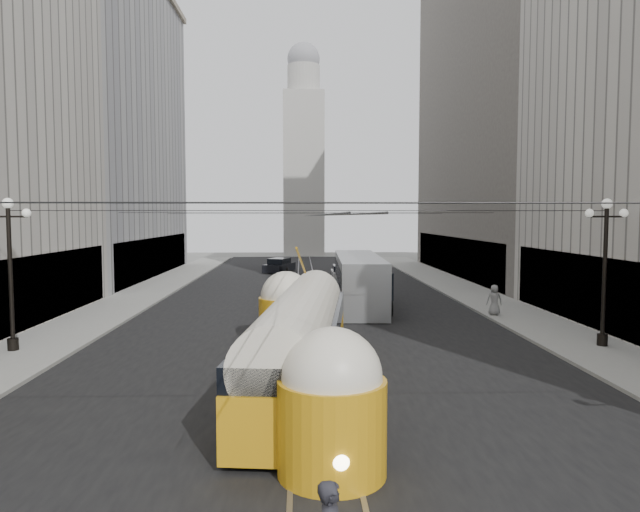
{
  "coord_description": "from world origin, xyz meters",
  "views": [
    {
      "loc": [
        -0.52,
        -6.02,
        5.76
      ],
      "look_at": [
        0.23,
        15.73,
        4.24
      ],
      "focal_mm": 32.0,
      "sensor_mm": 36.0,
      "label": 1
    }
  ],
  "objects": [
    {
      "name": "city_bus",
      "position": [
        3.21,
        30.25,
        1.77
      ],
      "size": [
        3.08,
        12.77,
        3.23
      ],
      "color": "gray",
      "rests_on": "ground"
    },
    {
      "name": "rail_right",
      "position": [
        0.75,
        32.5,
        0.0
      ],
      "size": [
        0.12,
        85.0,
        0.04
      ],
      "primitive_type": "cube",
      "color": "gray",
      "rests_on": "ground"
    },
    {
      "name": "sedan_white_far",
      "position": [
        3.21,
        44.74,
        0.63
      ],
      "size": [
        1.85,
        4.43,
        1.39
      ],
      "color": "silver",
      "rests_on": "ground"
    },
    {
      "name": "lamppost_left_mid",
      "position": [
        -12.6,
        18.0,
        3.74
      ],
      "size": [
        1.86,
        0.44,
        6.37
      ],
      "color": "black",
      "rests_on": "sidewalk_left"
    },
    {
      "name": "pedestrian_sidewalk_right",
      "position": [
        10.5,
        25.75,
        1.02
      ],
      "size": [
        0.93,
        0.67,
        1.73
      ],
      "primitive_type": "imported",
      "rotation": [
        0.0,
        0.0,
        2.95
      ],
      "color": "gray",
      "rests_on": "sidewalk_right"
    },
    {
      "name": "catenary",
      "position": [
        0.12,
        31.49,
        5.88
      ],
      "size": [
        25.0,
        72.0,
        0.23
      ],
      "color": "black",
      "rests_on": "ground"
    },
    {
      "name": "sidewalk_left",
      "position": [
        -12.0,
        36.0,
        0.07
      ],
      "size": [
        4.0,
        72.0,
        0.15
      ],
      "primitive_type": "cube",
      "color": "gray",
      "rests_on": "ground"
    },
    {
      "name": "sidewalk_right",
      "position": [
        12.0,
        36.0,
        0.07
      ],
      "size": [
        4.0,
        72.0,
        0.15
      ],
      "primitive_type": "cube",
      "color": "gray",
      "rests_on": "ground"
    },
    {
      "name": "distant_tower",
      "position": [
        0.0,
        80.0,
        14.97
      ],
      "size": [
        6.0,
        6.0,
        31.36
      ],
      "color": "#B2AFA8",
      "rests_on": "ground"
    },
    {
      "name": "lamppost_right_mid",
      "position": [
        12.6,
        18.0,
        3.74
      ],
      "size": [
        1.86,
        0.44,
        6.37
      ],
      "color": "black",
      "rests_on": "sidewalk_right"
    },
    {
      "name": "building_right_far",
      "position": [
        20.0,
        48.0,
        16.31
      ],
      "size": [
        12.6,
        32.6,
        32.6
      ],
      "color": "#514C47",
      "rests_on": "ground"
    },
    {
      "name": "building_left_far",
      "position": [
        -19.99,
        48.0,
        14.31
      ],
      "size": [
        12.6,
        28.6,
        28.6
      ],
      "color": "#999999",
      "rests_on": "ground"
    },
    {
      "name": "road",
      "position": [
        0.0,
        32.5,
        0.0
      ],
      "size": [
        20.0,
        85.0,
        0.02
      ],
      "primitive_type": "cube",
      "color": "black",
      "rests_on": "ground"
    },
    {
      "name": "rail_left",
      "position": [
        -0.75,
        32.5,
        0.0
      ],
      "size": [
        0.12,
        85.0,
        0.04
      ],
      "primitive_type": "cube",
      "color": "gray",
      "rests_on": "ground"
    },
    {
      "name": "sedan_dark_far",
      "position": [
        -2.72,
        52.75,
        0.65
      ],
      "size": [
        3.35,
        4.92,
        1.44
      ],
      "color": "black",
      "rests_on": "ground"
    },
    {
      "name": "streetcar",
      "position": [
        -0.5,
        12.76,
        1.65
      ],
      "size": [
        3.78,
        15.4,
        3.38
      ],
      "color": "#C88C11",
      "rests_on": "ground"
    }
  ]
}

